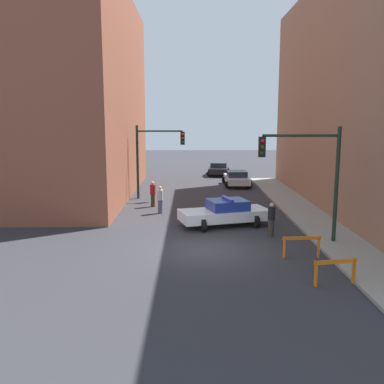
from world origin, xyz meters
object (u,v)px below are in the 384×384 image
(pedestrian_crossing, at_px, (160,199))
(parked_car_mid, at_px, (219,168))
(parked_car_near, at_px, (237,178))
(pedestrian_sidewalk, at_px, (271,219))
(traffic_light_near, at_px, (311,167))
(pedestrian_corner, at_px, (153,194))
(police_car, at_px, (225,212))
(barrier_mid, at_px, (302,243))
(barrier_front, at_px, (335,268))
(traffic_light_far, at_px, (153,151))

(pedestrian_crossing, bearing_deg, parked_car_mid, -104.97)
(parked_car_near, height_order, pedestrian_sidewalk, pedestrian_sidewalk)
(parked_car_mid, bearing_deg, traffic_light_near, -78.70)
(pedestrian_corner, bearing_deg, traffic_light_near, 111.53)
(parked_car_near, bearing_deg, parked_car_mid, 97.47)
(pedestrian_corner, distance_m, pedestrian_sidewalk, 9.56)
(parked_car_near, height_order, pedestrian_crossing, pedestrian_crossing)
(police_car, xyz_separation_m, barrier_mid, (2.71, -5.35, -0.11))
(traffic_light_near, xyz_separation_m, barrier_mid, (-0.84, -2.05, -2.91))
(pedestrian_corner, height_order, barrier_front, pedestrian_corner)
(pedestrian_crossing, relative_size, pedestrian_corner, 1.00)
(barrier_front, bearing_deg, parked_car_near, 92.64)
(police_car, relative_size, barrier_mid, 3.14)
(traffic_light_near, distance_m, pedestrian_crossing, 9.98)
(parked_car_mid, xyz_separation_m, barrier_mid, (1.66, -26.19, -0.06))
(police_car, relative_size, pedestrian_corner, 3.03)
(parked_car_mid, bearing_deg, pedestrian_crossing, -99.46)
(pedestrian_corner, xyz_separation_m, pedestrian_sidewalk, (6.36, -7.14, 0.00))
(barrier_mid, bearing_deg, pedestrian_corner, 123.84)
(police_car, height_order, pedestrian_sidewalk, pedestrian_sidewalk)
(police_car, height_order, parked_car_near, police_car)
(pedestrian_sidewalk, xyz_separation_m, barrier_mid, (0.63, -3.27, -0.24))
(police_car, height_order, parked_car_mid, police_car)
(traffic_light_far, bearing_deg, pedestrian_corner, -85.97)
(traffic_light_near, bearing_deg, pedestrian_sidewalk, 140.32)
(pedestrian_crossing, bearing_deg, parked_car_near, -118.72)
(traffic_light_near, relative_size, parked_car_mid, 1.17)
(traffic_light_near, distance_m, pedestrian_sidewalk, 3.28)
(parked_car_near, bearing_deg, traffic_light_near, -85.93)
(traffic_light_far, xyz_separation_m, pedestrian_corner, (0.20, -2.91, -2.54))
(traffic_light_near, xyz_separation_m, police_car, (-3.55, 3.30, -2.81))
(barrier_mid, bearing_deg, pedestrian_crossing, 127.12)
(police_car, height_order, barrier_mid, police_car)
(traffic_light_near, relative_size, parked_car_near, 1.20)
(traffic_light_near, height_order, barrier_front, traffic_light_near)
(pedestrian_corner, bearing_deg, barrier_mid, 102.27)
(traffic_light_near, height_order, police_car, traffic_light_near)
(parked_car_near, distance_m, pedestrian_sidewalk, 15.72)
(pedestrian_crossing, xyz_separation_m, barrier_front, (6.77, -11.34, -0.24))
(police_car, bearing_deg, pedestrian_corner, 24.06)
(pedestrian_sidewalk, distance_m, barrier_mid, 3.34)
(police_car, height_order, barrier_front, police_car)
(pedestrian_crossing, bearing_deg, traffic_light_far, -80.65)
(police_car, relative_size, parked_car_mid, 1.13)
(parked_car_mid, distance_m, pedestrian_sidewalk, 22.94)
(traffic_light_far, distance_m, barrier_mid, 15.39)
(pedestrian_corner, bearing_deg, barrier_front, 97.40)
(pedestrian_sidewalk, bearing_deg, barrier_front, -130.39)
(pedestrian_crossing, bearing_deg, barrier_mid, 127.00)
(police_car, relative_size, pedestrian_sidewalk, 3.03)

